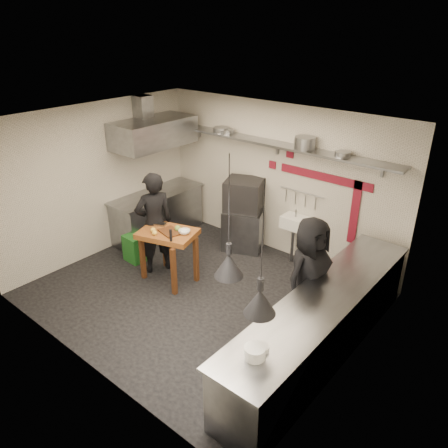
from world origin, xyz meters
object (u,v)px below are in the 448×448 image
Objects in this scene: chef_left at (154,223)px; prep_table at (169,256)px; oven_stand at (244,228)px; chef_right at (309,275)px; combi_oven at (244,195)px; green_bin at (137,247)px.

prep_table is at bearing 101.57° from chef_left.
oven_stand is at bearing 64.48° from prep_table.
oven_stand is 0.47× the size of chef_right.
combi_oven reaches higher than prep_table.
chef_left reaches higher than chef_right.
green_bin is at bearing 158.04° from prep_table.
chef_left reaches higher than green_bin.
combi_oven is 1.80m from chef_left.
prep_table is 2.48m from chef_right.
oven_stand is 2.59m from chef_right.
chef_left is (-0.41, 0.09, 0.45)m from prep_table.
green_bin is 0.27× the size of chef_left.
oven_stand is 1.19× the size of combi_oven.
chef_right is (2.19, -1.36, -0.23)m from combi_oven.
chef_right reaches higher than green_bin.
chef_left is at bearing -135.27° from oven_stand.
combi_oven is 0.37× the size of chef_left.
chef_right is at bearing 5.46° from green_bin.
chef_left is 2.85m from chef_right.
combi_oven is at bearing -177.43° from chef_left.
combi_oven is (-0.03, 0.02, 0.69)m from oven_stand.
combi_oven is at bearing 54.87° from green_bin.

